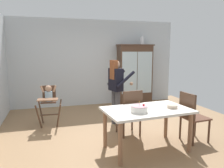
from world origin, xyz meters
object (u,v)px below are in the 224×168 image
at_px(dining_chair_right_end, 191,114).
at_px(serving_bowl, 172,107).
at_px(high_chair_with_toddler, 49,98).
at_px(birthday_cake, 139,109).
at_px(ceramic_vase, 142,41).
at_px(dining_table, 147,114).
at_px(china_cabinet, 135,74).
at_px(dining_chair_far_side, 130,110).
at_px(adult_person, 116,84).

bearing_deg(dining_chair_right_end, serving_bowl, 101.38).
bearing_deg(high_chair_with_toddler, birthday_cake, -48.85).
xyz_separation_m(ceramic_vase, dining_table, (-1.35, -3.27, -1.41)).
bearing_deg(dining_table, china_cabinet, 71.31).
relative_size(dining_table, dining_chair_right_end, 1.61).
xyz_separation_m(ceramic_vase, high_chair_with_toddler, (-2.98, -1.45, -1.40)).
xyz_separation_m(birthday_cake, dining_chair_far_side, (0.16, 0.80, -0.24)).
bearing_deg(dining_table, serving_bowl, -9.53).
bearing_deg(serving_bowl, china_cabinet, 78.96).
relative_size(birthday_cake, dining_chair_far_side, 0.29).
xyz_separation_m(china_cabinet, adult_person, (-1.22, -1.85, -0.01)).
xyz_separation_m(ceramic_vase, birthday_cake, (-1.56, -3.40, -1.26)).
distance_m(birthday_cake, serving_bowl, 0.66).
relative_size(dining_table, birthday_cake, 5.52).
height_order(adult_person, dining_chair_far_side, adult_person).
relative_size(high_chair_with_toddler, serving_bowl, 5.28).
xyz_separation_m(serving_bowl, dining_chair_far_side, (-0.50, 0.74, -0.21)).
relative_size(ceramic_vase, dining_chair_far_side, 0.28).
bearing_deg(dining_chair_right_end, dining_chair_far_side, 54.80).
relative_size(adult_person, dining_chair_right_end, 1.59).
bearing_deg(dining_chair_right_end, china_cabinet, -7.36).
bearing_deg(dining_chair_far_side, ceramic_vase, -122.76).
bearing_deg(dining_table, adult_person, 94.81).
distance_m(serving_bowl, dining_chair_far_side, 0.92).
bearing_deg(ceramic_vase, dining_table, -112.41).
xyz_separation_m(china_cabinet, dining_chair_far_side, (-1.15, -2.60, -0.42)).
height_order(china_cabinet, dining_table, china_cabinet).
distance_m(dining_table, dining_chair_right_end, 0.96).
height_order(adult_person, dining_table, adult_person).
relative_size(ceramic_vase, dining_table, 0.17).
bearing_deg(dining_chair_far_side, dining_chair_right_end, 144.97).
bearing_deg(adult_person, dining_table, 170.17).
bearing_deg(adult_person, china_cabinet, -48.15).
bearing_deg(dining_chair_far_side, dining_table, 89.63).
distance_m(china_cabinet, dining_table, 3.46).
bearing_deg(china_cabinet, adult_person, -123.52).
bearing_deg(ceramic_vase, birthday_cake, -114.56).
xyz_separation_m(china_cabinet, birthday_cake, (-1.31, -3.40, -0.18)).
bearing_deg(serving_bowl, dining_table, 170.47).
bearing_deg(birthday_cake, high_chair_with_toddler, 126.17).
relative_size(china_cabinet, dining_table, 1.25).
height_order(birthday_cake, dining_chair_right_end, dining_chair_right_end).
height_order(serving_bowl, dining_chair_far_side, dining_chair_far_side).
distance_m(serving_bowl, dining_chair_right_end, 0.57).
distance_m(dining_table, birthday_cake, 0.29).
bearing_deg(birthday_cake, serving_bowl, 5.25).
xyz_separation_m(dining_chair_far_side, dining_chair_right_end, (1.01, -0.59, 0.00)).
height_order(high_chair_with_toddler, dining_chair_far_side, dining_chair_far_side).
height_order(china_cabinet, ceramic_vase, ceramic_vase).
height_order(high_chair_with_toddler, dining_chair_right_end, dining_chair_right_end).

